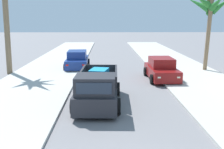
# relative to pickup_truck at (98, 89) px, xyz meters

# --- Properties ---
(sidewalk_left) EXTENTS (5.17, 60.00, 0.12)m
(sidewalk_left) POSITION_rel_pickup_truck_xyz_m (-4.26, 4.46, -0.74)
(sidewalk_left) COLOR beige
(sidewalk_left) RESTS_ON ground
(sidewalk_right) EXTENTS (5.17, 60.00, 0.12)m
(sidewalk_right) POSITION_rel_pickup_truck_xyz_m (6.73, 4.46, -0.74)
(sidewalk_right) COLOR beige
(sidewalk_right) RESTS_ON ground
(curb_left) EXTENTS (0.16, 60.00, 0.10)m
(curb_left) POSITION_rel_pickup_truck_xyz_m (-3.07, 4.46, -0.75)
(curb_left) COLOR silver
(curb_left) RESTS_ON ground
(curb_right) EXTENTS (0.16, 60.00, 0.10)m
(curb_right) POSITION_rel_pickup_truck_xyz_m (5.54, 4.46, -0.75)
(curb_right) COLOR silver
(curb_right) RESTS_ON ground
(pickup_truck) EXTENTS (2.35, 5.28, 1.80)m
(pickup_truck) POSITION_rel_pickup_truck_xyz_m (0.00, 0.00, 0.00)
(pickup_truck) COLOR #28282D
(pickup_truck) RESTS_ON ground
(car_left_near) EXTENTS (2.13, 4.30, 1.54)m
(car_left_near) POSITION_rel_pickup_truck_xyz_m (-2.07, 9.91, -0.09)
(car_left_near) COLOR navy
(car_left_near) RESTS_ON ground
(car_left_mid) EXTENTS (2.08, 4.29, 1.54)m
(car_left_mid) POSITION_rel_pickup_truck_xyz_m (4.31, 5.55, -0.09)
(car_left_mid) COLOR maroon
(car_left_mid) RESTS_ON ground
(palm_tree_left_mid) EXTENTS (3.36, 3.60, 6.04)m
(palm_tree_left_mid) POSITION_rel_pickup_truck_xyz_m (8.48, 8.40, 4.15)
(palm_tree_left_mid) COLOR #846B4C
(palm_tree_left_mid) RESTS_ON ground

